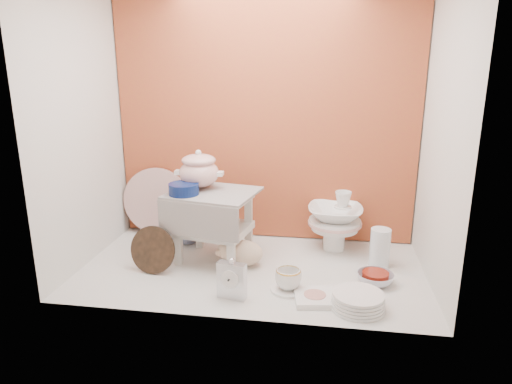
# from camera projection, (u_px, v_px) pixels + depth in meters

# --- Properties ---
(ground) EXTENTS (1.80, 1.80, 0.00)m
(ground) POSITION_uv_depth(u_px,v_px,m) (252.00, 269.00, 2.44)
(ground) COLOR silver
(ground) RESTS_ON ground
(niche_shell) EXTENTS (1.86, 1.03, 1.53)m
(niche_shell) POSITION_uv_depth(u_px,v_px,m) (257.00, 88.00, 2.36)
(niche_shell) COLOR #A33F28
(niche_shell) RESTS_ON ground
(step_stool) EXTENTS (0.51, 0.46, 0.39)m
(step_stool) POSITION_uv_depth(u_px,v_px,m) (214.00, 226.00, 2.51)
(step_stool) COLOR silver
(step_stool) RESTS_ON ground
(soup_tureen) EXTENTS (0.29, 0.29, 0.22)m
(soup_tureen) POSITION_uv_depth(u_px,v_px,m) (199.00, 169.00, 2.50)
(soup_tureen) COLOR white
(soup_tureen) RESTS_ON step_stool
(cobalt_bowl) EXTENTS (0.18, 0.18, 0.06)m
(cobalt_bowl) POSITION_uv_depth(u_px,v_px,m) (184.00, 189.00, 2.40)
(cobalt_bowl) COLOR #0A1A50
(cobalt_bowl) RESTS_ON step_stool
(floral_platter) EXTENTS (0.43, 0.08, 0.43)m
(floral_platter) POSITION_uv_depth(u_px,v_px,m) (157.00, 201.00, 2.89)
(floral_platter) COLOR white
(floral_platter) RESTS_ON ground
(blue_white_vase) EXTENTS (0.25, 0.25, 0.25)m
(blue_white_vase) POSITION_uv_depth(u_px,v_px,m) (186.00, 221.00, 2.79)
(blue_white_vase) COLOR white
(blue_white_vase) RESTS_ON ground
(lacquer_tray) EXTENTS (0.26, 0.11, 0.25)m
(lacquer_tray) POSITION_uv_depth(u_px,v_px,m) (153.00, 250.00, 2.38)
(lacquer_tray) COLOR black
(lacquer_tray) RESTS_ON ground
(mantel_clock) EXTENTS (0.14, 0.07, 0.20)m
(mantel_clock) POSITION_uv_depth(u_px,v_px,m) (232.00, 279.00, 2.11)
(mantel_clock) COLOR silver
(mantel_clock) RESTS_ON ground
(plush_pig) EXTENTS (0.29, 0.22, 0.15)m
(plush_pig) POSITION_uv_depth(u_px,v_px,m) (244.00, 253.00, 2.46)
(plush_pig) COLOR #CFB092
(plush_pig) RESTS_ON ground
(teacup_saucer) EXTENTS (0.18, 0.18, 0.01)m
(teacup_saucer) POSITION_uv_depth(u_px,v_px,m) (288.00, 289.00, 2.21)
(teacup_saucer) COLOR white
(teacup_saucer) RESTS_ON ground
(gold_rim_teacup) EXTENTS (0.15, 0.15, 0.10)m
(gold_rim_teacup) POSITION_uv_depth(u_px,v_px,m) (288.00, 279.00, 2.19)
(gold_rim_teacup) COLOR white
(gold_rim_teacup) RESTS_ON teacup_saucer
(lattice_dish) EXTENTS (0.21, 0.21, 0.03)m
(lattice_dish) POSITION_uv_depth(u_px,v_px,m) (315.00, 297.00, 2.12)
(lattice_dish) COLOR white
(lattice_dish) RESTS_ON ground
(dinner_plate_stack) EXTENTS (0.26, 0.26, 0.07)m
(dinner_plate_stack) POSITION_uv_depth(u_px,v_px,m) (358.00, 301.00, 2.04)
(dinner_plate_stack) COLOR white
(dinner_plate_stack) RESTS_ON ground
(crystal_bowl) EXTENTS (0.19, 0.19, 0.06)m
(crystal_bowl) POSITION_uv_depth(u_px,v_px,m) (375.00, 279.00, 2.27)
(crystal_bowl) COLOR silver
(crystal_bowl) RESTS_ON ground
(clear_glass_vase) EXTENTS (0.12, 0.12, 0.21)m
(clear_glass_vase) POSITION_uv_depth(u_px,v_px,m) (380.00, 248.00, 2.44)
(clear_glass_vase) COLOR silver
(clear_glass_vase) RESTS_ON ground
(porcelain_tower) EXTENTS (0.39, 0.39, 0.36)m
(porcelain_tower) POSITION_uv_depth(u_px,v_px,m) (335.00, 220.00, 2.65)
(porcelain_tower) COLOR white
(porcelain_tower) RESTS_ON ground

